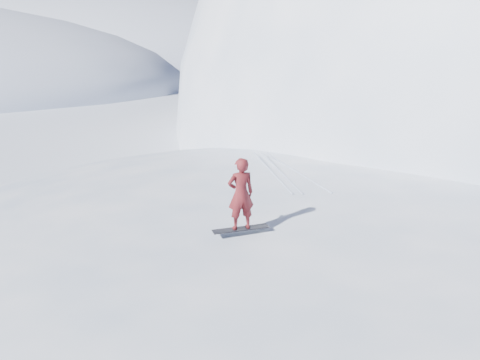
# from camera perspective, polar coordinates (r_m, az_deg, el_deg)

# --- Properties ---
(ground) EXTENTS (400.00, 400.00, 0.00)m
(ground) POSITION_cam_1_polar(r_m,az_deg,el_deg) (15.16, 12.47, -12.71)
(ground) COLOR white
(ground) RESTS_ON ground
(near_ridge) EXTENTS (36.00, 28.00, 4.80)m
(near_ridge) POSITION_cam_1_polar(r_m,az_deg,el_deg) (17.99, 13.40, -7.86)
(near_ridge) COLOR white
(near_ridge) RESTS_ON ground
(peak_shoulder) EXTENTS (28.00, 24.00, 18.00)m
(peak_shoulder) POSITION_cam_1_polar(r_m,az_deg,el_deg) (36.20, 20.72, 3.99)
(peak_shoulder) COLOR white
(peak_shoulder) RESTS_ON ground
(far_ridge_c) EXTENTS (140.00, 90.00, 36.00)m
(far_ridge_c) POSITION_cam_1_polar(r_m,az_deg,el_deg) (128.32, -18.19, 12.75)
(far_ridge_c) COLOR white
(far_ridge_c) RESTS_ON ground
(wind_bumps) EXTENTS (16.00, 14.40, 1.00)m
(wind_bumps) POSITION_cam_1_polar(r_m,az_deg,el_deg) (16.88, 8.95, -9.29)
(wind_bumps) COLOR white
(wind_bumps) RESTS_ON ground
(snowboard) EXTENTS (1.59, 0.73, 0.03)m
(snowboard) POSITION_cam_1_polar(r_m,az_deg,el_deg) (12.81, 0.09, -5.96)
(snowboard) COLOR black
(snowboard) RESTS_ON near_ridge
(snowboarder) EXTENTS (0.83, 0.66, 1.98)m
(snowboarder) POSITION_cam_1_polar(r_m,az_deg,el_deg) (12.45, 0.10, -1.70)
(snowboarder) COLOR maroon
(snowboarder) RESTS_ON snowboard
(board_tracks) EXTENTS (2.40, 5.93, 0.04)m
(board_tracks) POSITION_cam_1_polar(r_m,az_deg,el_deg) (18.51, 5.10, 1.25)
(board_tracks) COLOR silver
(board_tracks) RESTS_ON ground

